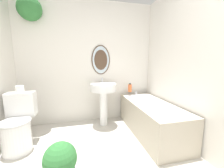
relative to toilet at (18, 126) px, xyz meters
name	(u,v)px	position (x,y,z in m)	size (l,w,h in m)	color
wall_back	(82,57)	(0.93, 0.76, 0.98)	(2.73, 0.39, 2.40)	silver
wall_right	(190,64)	(2.39, -0.41, 0.86)	(0.06, 2.44, 2.40)	silver
toilet	(18,126)	(0.00, 0.00, 0.00)	(0.38, 0.55, 0.78)	white
pedestal_sink	(103,94)	(1.30, 0.46, 0.29)	(0.49, 0.49, 0.92)	white
bathtub	(151,117)	(2.03, -0.04, -0.06)	(0.62, 1.48, 0.61)	#B2A893
shampoo_bottle	(130,88)	(1.87, 0.55, 0.36)	(0.08, 0.08, 0.18)	#DB6633
potted_plant	(61,164)	(0.65, -0.78, -0.10)	(0.32, 0.32, 0.46)	#47474C
toilet_paper_roll	(20,89)	(0.00, 0.18, 0.49)	(0.11, 0.11, 0.10)	white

